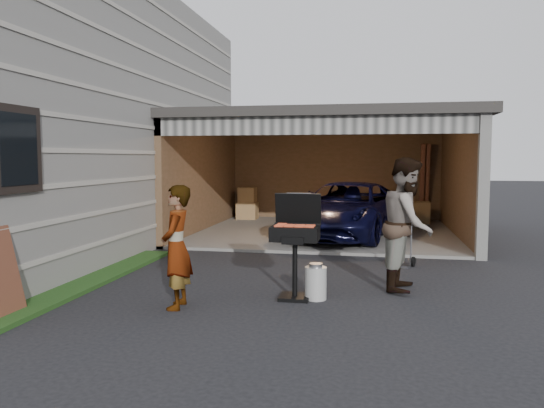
{
  "coord_description": "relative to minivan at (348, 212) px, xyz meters",
  "views": [
    {
      "loc": [
        1.92,
        -6.73,
        1.9
      ],
      "look_at": [
        0.31,
        1.64,
        1.15
      ],
      "focal_mm": 35.0,
      "sensor_mm": 36.0,
      "label": 1
    }
  ],
  "objects": [
    {
      "name": "groundcover_strip",
      "position": [
        -3.58,
        -6.74,
        -0.6
      ],
      "size": [
        0.5,
        8.0,
        0.06
      ],
      "primitive_type": "cube",
      "color": "#193814",
      "rests_on": "ground"
    },
    {
      "name": "hand_truck",
      "position": [
        1.09,
        -3.03,
        -0.43
      ],
      "size": [
        0.47,
        0.43,
        1.05
      ],
      "rotation": [
        0.0,
        0.0,
        -0.35
      ],
      "color": "slate",
      "rests_on": "ground"
    },
    {
      "name": "woman",
      "position": [
        -1.83,
        -6.24,
        0.15
      ],
      "size": [
        0.44,
        0.61,
        1.56
      ],
      "primitive_type": "imported",
      "rotation": [
        0.0,
        0.0,
        -1.44
      ],
      "color": "silver",
      "rests_on": "ground"
    },
    {
      "name": "ground",
      "position": [
        -1.33,
        -5.74,
        -0.63
      ],
      "size": [
        80.0,
        80.0,
        0.0
      ],
      "primitive_type": "plane",
      "color": "black",
      "rests_on": "ground"
    },
    {
      "name": "house",
      "position": [
        -7.33,
        -1.74,
        2.12
      ],
      "size": [
        7.0,
        11.0,
        5.5
      ],
      "primitive_type": "cube",
      "color": "#474744",
      "rests_on": "ground"
    },
    {
      "name": "bbq_grill",
      "position": [
        -0.43,
        -5.5,
        0.21
      ],
      "size": [
        0.63,
        0.56,
        1.41
      ],
      "color": "black",
      "rests_on": "ground"
    },
    {
      "name": "propane_tank",
      "position": [
        -0.15,
        -5.5,
        -0.41
      ],
      "size": [
        0.32,
        0.32,
        0.44
      ],
      "primitive_type": "cylinder",
      "rotation": [
        0.0,
        0.0,
        -0.11
      ],
      "color": "#B3B3AE",
      "rests_on": "ground"
    },
    {
      "name": "man",
      "position": [
        1.07,
        -4.72,
        0.32
      ],
      "size": [
        0.87,
        1.03,
        1.9
      ],
      "primitive_type": "imported",
      "rotation": [
        0.0,
        0.0,
        1.4
      ],
      "color": "#4C2E1D",
      "rests_on": "ground"
    },
    {
      "name": "minivan",
      "position": [
        0.0,
        0.0,
        0.0
      ],
      "size": [
        3.13,
        4.9,
        1.26
      ],
      "primitive_type": "imported",
      "rotation": [
        0.0,
        0.0,
        -0.25
      ],
      "color": "black",
      "rests_on": "ground"
    },
    {
      "name": "garage",
      "position": [
        -0.57,
        1.06,
        1.24
      ],
      "size": [
        6.8,
        6.3,
        2.9
      ],
      "color": "#605E59",
      "rests_on": "ground"
    }
  ]
}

